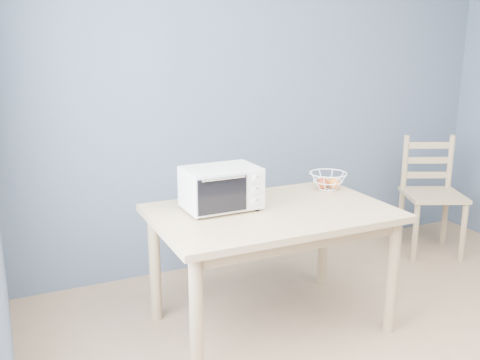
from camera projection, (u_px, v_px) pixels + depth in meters
name	position (u px, v px, depth m)	size (l,w,h in m)	color
dining_table	(272.00, 226.00, 3.17)	(1.40, 0.90, 0.75)	tan
toaster_oven	(218.00, 188.00, 3.11)	(0.44, 0.33, 0.26)	silver
fruit_basket	(327.00, 181.00, 3.57)	(0.27, 0.27, 0.11)	white
dining_chair	(431.00, 196.00, 4.42)	(0.59, 0.59, 0.96)	tan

